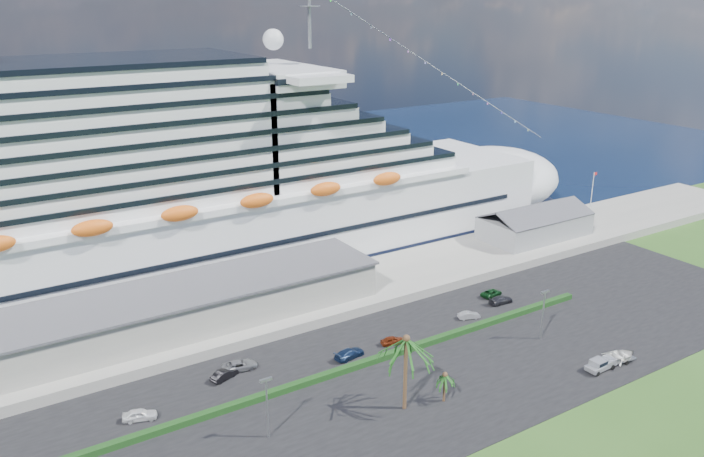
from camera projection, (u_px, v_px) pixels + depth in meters
ground at (481, 400)px, 92.93m from camera, size 420.00×420.00×0.00m
asphalt_lot at (430, 365)px, 101.70m from camera, size 140.00×38.00×0.12m
wharf at (331, 292)px, 124.58m from camera, size 240.00×20.00×1.80m
water at (171, 186)px, 196.75m from camera, size 420.00×160.00×0.02m
cruise_ship at (165, 195)px, 127.71m from camera, size 191.00×38.00×54.00m
terminal_building at (197, 303)px, 110.57m from camera, size 61.00×15.00×6.30m
port_shed at (535, 225)px, 149.83m from camera, size 24.00×12.31×7.37m
flagpole at (592, 196)px, 157.72m from camera, size 1.08×0.16×12.00m
hedge at (367, 362)px, 101.47m from camera, size 88.00×1.10×0.90m
lamp_post_left at (267, 401)px, 83.39m from camera, size 1.60×0.35×8.27m
lamp_post_right at (544, 309)px, 107.73m from camera, size 1.60×0.35×8.27m
palm_tall at (406, 347)px, 88.07m from camera, size 8.82×8.82×11.13m
palm_short at (445, 378)px, 91.46m from camera, size 3.53×3.53×4.56m
parked_car_0 at (140, 415)px, 88.30m from camera, size 4.69×3.06×1.48m
parked_car_1 at (224, 374)px, 97.71m from camera, size 4.50×2.82×1.40m
parked_car_2 at (240, 365)px, 100.09m from camera, size 5.46×3.08×1.44m
parked_car_3 at (349, 353)px, 103.39m from camera, size 5.30×2.84×1.46m
parked_car_4 at (393, 340)px, 107.43m from camera, size 4.07×2.24×1.31m
parked_car_5 at (469, 315)px, 115.92m from camera, size 3.97×2.49×1.24m
parked_car_6 at (491, 293)px, 124.59m from camera, size 4.59×2.53×1.22m
parked_car_7 at (501, 300)px, 121.57m from camera, size 4.80×2.16×1.37m
pickup_truck at (601, 364)px, 99.90m from camera, size 5.30×2.12×1.85m
boat_trailer at (620, 356)px, 101.78m from camera, size 6.51×4.70×1.81m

